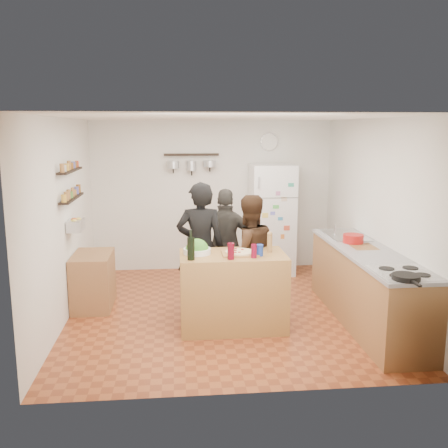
{
  "coord_description": "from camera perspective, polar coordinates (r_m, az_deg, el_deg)",
  "views": [
    {
      "loc": [
        -0.62,
        -6.22,
        2.36
      ],
      "look_at": [
        0.0,
        0.1,
        1.15
      ],
      "focal_mm": 40.0,
      "sensor_mm": 36.0,
      "label": 1
    }
  ],
  "objects": [
    {
      "name": "fridge",
      "position": [
        8.25,
        5.46,
        0.55
      ],
      "size": [
        0.7,
        0.68,
        1.8
      ],
      "primitive_type": "cube",
      "color": "white",
      "rests_on": "floor"
    },
    {
      "name": "wine_glass_far",
      "position": [
        5.72,
        3.44,
        -3.1
      ],
      "size": [
        0.07,
        0.07,
        0.16
      ],
      "primitive_type": "cylinder",
      "color": "maroon",
      "rests_on": "prep_island"
    },
    {
      "name": "person_left",
      "position": [
        6.48,
        -2.7,
        -2.67
      ],
      "size": [
        0.64,
        0.44,
        1.71
      ],
      "primitive_type": "imported",
      "rotation": [
        0.0,
        0.0,
        3.09
      ],
      "color": "black",
      "rests_on": "floor"
    },
    {
      "name": "wine_bottle",
      "position": [
        5.62,
        -3.8,
        -2.84
      ],
      "size": [
        0.08,
        0.08,
        0.26
      ],
      "primitive_type": "cylinder",
      "color": "black",
      "rests_on": "prep_island"
    },
    {
      "name": "prep_island",
      "position": [
        6.03,
        1.0,
        -7.64
      ],
      "size": [
        1.25,
        0.72,
        0.91
      ],
      "primitive_type": "cube",
      "color": "#A6773C",
      "rests_on": "floor"
    },
    {
      "name": "red_bowl",
      "position": [
        6.63,
        14.55,
        -1.62
      ],
      "size": [
        0.26,
        0.26,
        0.11
      ],
      "primitive_type": "cylinder",
      "color": "#A91513",
      "rests_on": "counter_run"
    },
    {
      "name": "counter_run",
      "position": [
        6.42,
        15.99,
        -6.96
      ],
      "size": [
        0.63,
        2.63,
        0.9
      ],
      "primitive_type": "cube",
      "color": "#9E7042",
      "rests_on": "floor"
    },
    {
      "name": "pot_rack",
      "position": [
        8.24,
        -3.75,
        7.91
      ],
      "size": [
        0.9,
        0.04,
        0.04
      ],
      "primitive_type": "cube",
      "color": "black",
      "rests_on": "back_wall"
    },
    {
      "name": "spice_shelf_upper",
      "position": [
        6.57,
        -17.17,
        5.86
      ],
      "size": [
        0.12,
        1.0,
        0.02
      ],
      "primitive_type": "cube",
      "color": "black",
      "rests_on": "left_wall"
    },
    {
      "name": "spice_shelf_lower",
      "position": [
        6.61,
        -17.0,
        2.84
      ],
      "size": [
        0.12,
        1.0,
        0.02
      ],
      "primitive_type": "cube",
      "color": "black",
      "rests_on": "left_wall"
    },
    {
      "name": "stove_top",
      "position": [
        5.46,
        19.88,
        -5.29
      ],
      "size": [
        0.6,
        0.62,
        0.02
      ],
      "primitive_type": "cube",
      "color": "white",
      "rests_on": "counter_run"
    },
    {
      "name": "pizza",
      "position": [
        5.88,
        1.81,
        -3.2
      ],
      "size": [
        0.34,
        0.34,
        0.02
      ],
      "primitive_type": "cylinder",
      "color": "#CBB886",
      "rests_on": "pizza_board"
    },
    {
      "name": "room_shell",
      "position": [
        6.73,
        -0.24,
        1.29
      ],
      "size": [
        4.2,
        4.2,
        4.2
      ],
      "color": "brown",
      "rests_on": "ground"
    },
    {
      "name": "side_table",
      "position": [
        6.95,
        -14.72,
        -6.26
      ],
      "size": [
        0.5,
        0.8,
        0.73
      ],
      "primitive_type": "cube",
      "color": "#94623E",
      "rests_on": "floor"
    },
    {
      "name": "salt_canister",
      "position": [
        5.81,
        4.09,
        -3.01
      ],
      "size": [
        0.08,
        0.08,
        0.13
      ],
      "primitive_type": "cylinder",
      "color": "navy",
      "rests_on": "prep_island"
    },
    {
      "name": "person_back",
      "position": [
        6.95,
        0.28,
        -2.35
      ],
      "size": [
        0.97,
        0.55,
        1.56
      ],
      "primitive_type": "imported",
      "rotation": [
        0.0,
        0.0,
        2.94
      ],
      "color": "#2A2825",
      "rests_on": "floor"
    },
    {
      "name": "skillet",
      "position": [
        5.19,
        20.09,
        -5.72
      ],
      "size": [
        0.27,
        0.27,
        0.05
      ],
      "primitive_type": "cylinder",
      "color": "black",
      "rests_on": "stove_top"
    },
    {
      "name": "wall_clock",
      "position": [
        8.45,
        5.18,
        9.32
      ],
      "size": [
        0.3,
        0.03,
        0.3
      ],
      "primitive_type": "cylinder",
      "rotation": [
        1.57,
        0.0,
        0.0
      ],
      "color": "silver",
      "rests_on": "back_wall"
    },
    {
      "name": "sink",
      "position": [
        7.07,
        13.69,
        -1.32
      ],
      "size": [
        0.5,
        0.8,
        0.03
      ],
      "primitive_type": "cube",
      "color": "silver",
      "rests_on": "counter_run"
    },
    {
      "name": "produce_basket",
      "position": [
        6.66,
        -16.58,
        -0.14
      ],
      "size": [
        0.18,
        0.35,
        0.14
      ],
      "primitive_type": "cube",
      "color": "silver",
      "rests_on": "left_wall"
    },
    {
      "name": "pizza_board",
      "position": [
        5.89,
        1.81,
        -3.37
      ],
      "size": [
        0.42,
        0.34,
        0.02
      ],
      "primitive_type": "cube",
      "color": "olive",
      "rests_on": "prep_island"
    },
    {
      "name": "pepper_mill",
      "position": [
        5.99,
        5.24,
        -2.27
      ],
      "size": [
        0.06,
        0.06,
        0.2
      ],
      "primitive_type": "cylinder",
      "color": "olive",
      "rests_on": "prep_island"
    },
    {
      "name": "person_center",
      "position": [
        6.38,
        2.78,
        -3.59
      ],
      "size": [
        0.88,
        0.76,
        1.55
      ],
      "primitive_type": "imported",
      "rotation": [
        0.0,
        0.0,
        3.4
      ],
      "color": "black",
      "rests_on": "floor"
    },
    {
      "name": "cutting_board",
      "position": [
        6.47,
        15.59,
        -2.57
      ],
      "size": [
        0.3,
        0.4,
        0.02
      ],
      "primitive_type": "cube",
      "color": "brown",
      "rests_on": "counter_run"
    },
    {
      "name": "wine_glass_near",
      "position": [
        5.64,
        0.79,
        -3.13
      ],
      "size": [
        0.08,
        0.08,
        0.19
      ],
      "primitive_type": "cylinder",
      "color": "#560715",
      "rests_on": "prep_island"
    },
    {
      "name": "salad_bowl",
      "position": [
        5.91,
        -3.1,
        -3.11
      ],
      "size": [
        0.33,
        0.33,
        0.07
      ],
      "primitive_type": "cylinder",
      "color": "silver",
      "rests_on": "prep_island"
    }
  ]
}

